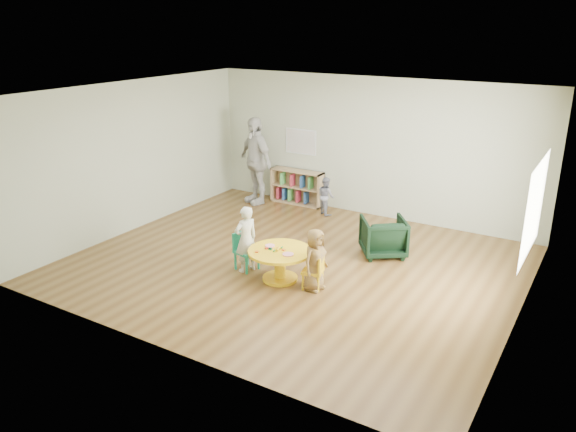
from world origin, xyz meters
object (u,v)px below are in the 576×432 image
(kid_chair_left, at_px, (245,249))
(child_left, at_px, (246,239))
(armchair, at_px, (383,237))
(child_right, at_px, (315,260))
(bookshelf, at_px, (297,187))
(kid_chair_right, at_px, (315,270))
(adult_caretaker, at_px, (255,161))
(toddler, at_px, (326,196))
(activity_table, at_px, (280,259))

(kid_chair_left, distance_m, child_left, 0.23)
(kid_chair_left, bearing_deg, child_left, 62.74)
(armchair, distance_m, child_right, 1.80)
(child_right, bearing_deg, bookshelf, 42.70)
(kid_chair_right, height_order, adult_caretaker, adult_caretaker)
(armchair, distance_m, toddler, 2.29)
(child_left, height_order, adult_caretaker, adult_caretaker)
(kid_chair_right, relative_size, child_left, 0.51)
(kid_chair_left, relative_size, toddler, 0.78)
(activity_table, xyz_separation_m, adult_caretaker, (-2.52, 3.04, 0.61))
(kid_chair_right, xyz_separation_m, bookshelf, (-2.33, 3.45, 0.07))
(child_left, height_order, child_right, child_left)
(kid_chair_left, height_order, bookshelf, bookshelf)
(child_left, bearing_deg, kid_chair_right, 114.18)
(child_right, bearing_deg, adult_caretaker, 54.60)
(bookshelf, height_order, adult_caretaker, adult_caretaker)
(child_left, bearing_deg, adult_caretaker, -124.88)
(bookshelf, relative_size, child_left, 1.10)
(child_left, xyz_separation_m, toddler, (-0.20, 3.12, -0.15))
(armchair, height_order, toddler, toddler)
(activity_table, distance_m, child_right, 0.63)
(toddler, height_order, adult_caretaker, adult_caretaker)
(kid_chair_right, xyz_separation_m, child_left, (-1.25, -0.02, 0.25))
(activity_table, bearing_deg, armchair, 60.32)
(adult_caretaker, bearing_deg, bookshelf, 52.24)
(kid_chair_right, distance_m, toddler, 3.43)
(activity_table, height_order, child_right, child_right)
(child_left, bearing_deg, toddler, -153.04)
(kid_chair_right, relative_size, bookshelf, 0.46)
(kid_chair_left, xyz_separation_m, adult_caretaker, (-1.81, 2.98, 0.61))
(activity_table, height_order, bookshelf, bookshelf)
(armchair, xyz_separation_m, child_right, (-0.38, -1.75, 0.15))
(activity_table, relative_size, armchair, 1.35)
(bookshelf, distance_m, armchair, 3.21)
(kid_chair_right, distance_m, bookshelf, 4.16)
(kid_chair_right, height_order, toddler, toddler)
(kid_chair_left, distance_m, armchair, 2.39)
(child_left, bearing_deg, activity_table, 113.09)
(adult_caretaker, bearing_deg, toddler, 27.13)
(kid_chair_left, xyz_separation_m, armchair, (1.70, 1.68, 0.00))
(kid_chair_left, bearing_deg, activity_table, 97.28)
(armchair, bearing_deg, adult_caretaker, -55.60)
(bookshelf, distance_m, adult_caretaker, 1.08)
(child_left, bearing_deg, bookshelf, -139.32)
(toddler, bearing_deg, armchair, 174.85)
(kid_chair_left, xyz_separation_m, bookshelf, (-1.01, 3.41, 0.03))
(child_right, height_order, toddler, child_right)
(armchair, height_order, adult_caretaker, adult_caretaker)
(child_right, bearing_deg, toddler, 33.64)
(kid_chair_right, bearing_deg, toddler, 12.01)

